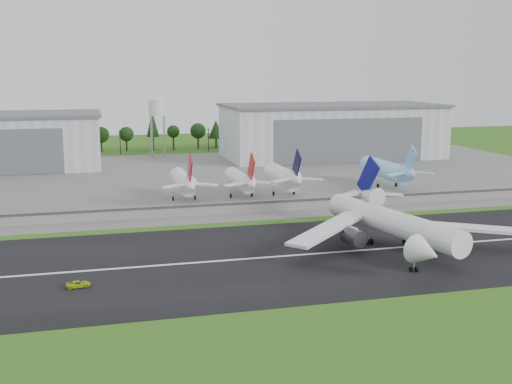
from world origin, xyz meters
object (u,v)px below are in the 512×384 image
object	(u,v)px
parked_jet_red_b	(242,181)
parked_jet_skyblue	(389,170)
main_airliner	(392,228)
parked_jet_navy	(285,177)
parked_jet_red_a	(184,182)
ground_vehicle	(78,284)

from	to	relation	value
parked_jet_red_b	parked_jet_skyblue	xyz separation A→B (m)	(54.08, 5.09, 0.52)
main_airliner	parked_jet_navy	xyz separation A→B (m)	(-4.95, 67.02, 1.49)
parked_jet_navy	parked_jet_red_a	bearing A→B (deg)	-179.94
parked_jet_skyblue	parked_jet_red_a	bearing A→B (deg)	-176.03
parked_jet_red_a	parked_jet_skyblue	world-z (taller)	parked_jet_skyblue
main_airliner	parked_jet_red_b	distance (m)	69.69
main_airliner	parked_jet_skyblue	bearing A→B (deg)	-127.66
parked_jet_red_a	parked_jet_navy	size ratio (longest dim) A/B	1.00
ground_vehicle	parked_jet_navy	world-z (taller)	parked_jet_navy
parked_jet_red_b	ground_vehicle	bearing A→B (deg)	-123.26
parked_jet_skyblue	ground_vehicle	bearing A→B (deg)	-141.94
parked_jet_red_a	parked_jet_red_b	bearing A→B (deg)	-0.16
main_airliner	ground_vehicle	distance (m)	70.36
ground_vehicle	parked_jet_red_b	size ratio (longest dim) A/B	0.15
main_airliner	ground_vehicle	bearing A→B (deg)	-4.07
main_airliner	parked_jet_skyblue	size ratio (longest dim) A/B	1.58
parked_jet_navy	parked_jet_skyblue	distance (m)	39.97
parked_jet_red_b	parked_jet_navy	xyz separation A→B (m)	(14.42, 0.08, 0.50)
ground_vehicle	parked_jet_red_b	distance (m)	91.69
parked_jet_navy	parked_jet_skyblue	world-z (taller)	parked_jet_skyblue
ground_vehicle	parked_jet_red_a	bearing A→B (deg)	-30.93
parked_jet_red_b	parked_jet_skyblue	distance (m)	54.32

